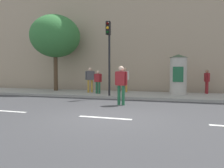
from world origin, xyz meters
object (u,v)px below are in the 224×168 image
at_px(pedestrian_in_dark_shirt, 207,80).
at_px(pedestrian_with_bag, 125,78).
at_px(pedestrian_with_backpack, 121,82).
at_px(pedestrian_tallest, 98,80).
at_px(poster_column, 178,74).
at_px(pedestrian_near_pole, 90,78).
at_px(street_tree, 55,36).
at_px(traffic_light, 109,46).

bearing_deg(pedestrian_in_dark_shirt, pedestrian_with_bag, -173.31).
height_order(pedestrian_with_backpack, pedestrian_with_bag, pedestrian_with_bag).
bearing_deg(pedestrian_in_dark_shirt, pedestrian_with_backpack, -126.19).
bearing_deg(pedestrian_with_bag, pedestrian_tallest, -132.42).
height_order(poster_column, pedestrian_tallest, poster_column).
bearing_deg(pedestrian_in_dark_shirt, pedestrian_tallest, -162.19).
bearing_deg(pedestrian_tallest, pedestrian_with_bag, 47.58).
relative_size(pedestrian_near_pole, pedestrian_tallest, 1.14).
xyz_separation_m(street_tree, pedestrian_with_backpack, (6.47, -4.76, -3.16)).
xyz_separation_m(poster_column, pedestrian_in_dark_shirt, (1.73, 1.19, -0.36)).
relative_size(street_tree, pedestrian_tallest, 3.82).
relative_size(street_tree, pedestrian_with_backpack, 3.18).
bearing_deg(pedestrian_with_backpack, pedestrian_near_pole, 129.31).
height_order(poster_column, pedestrian_near_pole, poster_column).
height_order(poster_column, pedestrian_with_backpack, poster_column).
xyz_separation_m(poster_column, pedestrian_with_backpack, (-2.37, -4.42, -0.35)).
bearing_deg(pedestrian_with_backpack, poster_column, 61.74).
xyz_separation_m(pedestrian_tallest, pedestrian_with_bag, (1.39, 1.52, 0.15)).
relative_size(traffic_light, pedestrian_tallest, 2.87).
distance_m(traffic_light, poster_column, 4.60).
bearing_deg(street_tree, pedestrian_in_dark_shirt, 4.60).
height_order(street_tree, pedestrian_tallest, street_tree).
bearing_deg(poster_column, pedestrian_near_pole, -177.03).
bearing_deg(pedestrian_near_pole, poster_column, 2.97).
distance_m(traffic_light, pedestrian_with_backpack, 3.35).
bearing_deg(street_tree, pedestrian_near_pole, -11.64).
xyz_separation_m(pedestrian_with_backpack, pedestrian_in_dark_shirt, (4.10, 5.61, -0.01)).
bearing_deg(pedestrian_in_dark_shirt, traffic_light, -149.28).
relative_size(pedestrian_near_pole, pedestrian_in_dark_shirt, 1.10).
bearing_deg(pedestrian_near_pole, pedestrian_with_backpack, -50.69).
xyz_separation_m(street_tree, pedestrian_with_bag, (5.32, 0.23, -3.06)).
bearing_deg(traffic_light, pedestrian_with_bag, 84.46).
bearing_deg(pedestrian_with_bag, poster_column, -9.26).
xyz_separation_m(traffic_light, pedestrian_with_backpack, (1.40, -2.34, -1.95)).
bearing_deg(pedestrian_near_pole, pedestrian_in_dark_shirt, 11.25).
bearing_deg(pedestrian_in_dark_shirt, poster_column, -145.44).
distance_m(pedestrian_near_pole, pedestrian_in_dark_shirt, 7.62).
distance_m(poster_column, pedestrian_tallest, 5.01).
relative_size(pedestrian_with_backpack, pedestrian_near_pole, 1.05).
bearing_deg(poster_column, pedestrian_with_bag, 170.74).
bearing_deg(street_tree, pedestrian_with_bag, 2.52).
distance_m(pedestrian_in_dark_shirt, pedestrian_tallest, 6.96).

